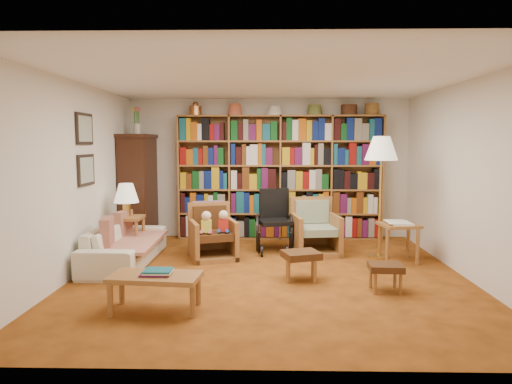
{
  "coord_description": "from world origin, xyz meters",
  "views": [
    {
      "loc": [
        -0.05,
        -5.79,
        1.71
      ],
      "look_at": [
        -0.19,
        0.6,
        1.02
      ],
      "focal_mm": 32.0,
      "sensor_mm": 36.0,
      "label": 1
    }
  ],
  "objects_px": {
    "armchair_sage": "(315,232)",
    "wheelchair": "(274,223)",
    "side_table_papers": "(398,230)",
    "footstool_a": "(301,257)",
    "floor_lamp": "(381,153)",
    "coffee_table": "(155,279)",
    "sofa": "(125,245)",
    "footstool_b": "(386,269)",
    "armchair_leather": "(214,235)",
    "side_table_lamp": "(127,226)"
  },
  "relations": [
    {
      "from": "floor_lamp",
      "to": "coffee_table",
      "type": "distance_m",
      "value": 3.79
    },
    {
      "from": "wheelchair",
      "to": "floor_lamp",
      "type": "xyz_separation_m",
      "value": [
        1.55,
        -0.43,
        1.11
      ]
    },
    {
      "from": "wheelchair",
      "to": "side_table_lamp",
      "type": "bearing_deg",
      "value": -169.7
    },
    {
      "from": "side_table_lamp",
      "to": "side_table_papers",
      "type": "relative_size",
      "value": 1.04
    },
    {
      "from": "footstool_b",
      "to": "footstool_a",
      "type": "bearing_deg",
      "value": 156.78
    },
    {
      "from": "sofa",
      "to": "floor_lamp",
      "type": "xyz_separation_m",
      "value": [
        3.69,
        0.41,
        1.29
      ]
    },
    {
      "from": "side_table_papers",
      "to": "coffee_table",
      "type": "xyz_separation_m",
      "value": [
        -3.04,
        -2.03,
        -0.14
      ]
    },
    {
      "from": "footstool_a",
      "to": "footstool_b",
      "type": "xyz_separation_m",
      "value": [
        0.95,
        -0.41,
        -0.04
      ]
    },
    {
      "from": "footstool_b",
      "to": "sofa",
      "type": "bearing_deg",
      "value": 161.33
    },
    {
      "from": "side_table_lamp",
      "to": "coffee_table",
      "type": "height_order",
      "value": "side_table_lamp"
    },
    {
      "from": "sofa",
      "to": "wheelchair",
      "type": "height_order",
      "value": "wheelchair"
    },
    {
      "from": "coffee_table",
      "to": "armchair_leather",
      "type": "bearing_deg",
      "value": 81.22
    },
    {
      "from": "armchair_leather",
      "to": "side_table_papers",
      "type": "distance_m",
      "value": 2.71
    },
    {
      "from": "footstool_a",
      "to": "side_table_papers",
      "type": "bearing_deg",
      "value": 32.86
    },
    {
      "from": "armchair_leather",
      "to": "footstool_a",
      "type": "distance_m",
      "value": 1.67
    },
    {
      "from": "armchair_sage",
      "to": "wheelchair",
      "type": "height_order",
      "value": "wheelchair"
    },
    {
      "from": "armchair_sage",
      "to": "wheelchair",
      "type": "relative_size",
      "value": 0.87
    },
    {
      "from": "wheelchair",
      "to": "footstool_a",
      "type": "height_order",
      "value": "wheelchair"
    },
    {
      "from": "armchair_sage",
      "to": "armchair_leather",
      "type": "bearing_deg",
      "value": -167.83
    },
    {
      "from": "wheelchair",
      "to": "footstool_a",
      "type": "relative_size",
      "value": 1.88
    },
    {
      "from": "armchair_leather",
      "to": "floor_lamp",
      "type": "xyz_separation_m",
      "value": [
        2.47,
        0.02,
        1.22
      ]
    },
    {
      "from": "sofa",
      "to": "floor_lamp",
      "type": "relative_size",
      "value": 1.04
    },
    {
      "from": "side_table_lamp",
      "to": "footstool_a",
      "type": "bearing_deg",
      "value": -24.85
    },
    {
      "from": "floor_lamp",
      "to": "footstool_b",
      "type": "distance_m",
      "value": 2.05
    },
    {
      "from": "sofa",
      "to": "wheelchair",
      "type": "relative_size",
      "value": 1.91
    },
    {
      "from": "floor_lamp",
      "to": "coffee_table",
      "type": "relative_size",
      "value": 1.91
    },
    {
      "from": "floor_lamp",
      "to": "footstool_a",
      "type": "xyz_separation_m",
      "value": [
        -1.25,
        -1.15,
        -1.26
      ]
    },
    {
      "from": "armchair_leather",
      "to": "footstool_b",
      "type": "relative_size",
      "value": 2.14
    },
    {
      "from": "floor_lamp",
      "to": "side_table_lamp",
      "type": "bearing_deg",
      "value": 179.61
    },
    {
      "from": "side_table_papers",
      "to": "sofa",
      "type": "bearing_deg",
      "value": -176.85
    },
    {
      "from": "side_table_lamp",
      "to": "side_table_papers",
      "type": "height_order",
      "value": "side_table_lamp"
    },
    {
      "from": "floor_lamp",
      "to": "coffee_table",
      "type": "bearing_deg",
      "value": -141.66
    },
    {
      "from": "sofa",
      "to": "footstool_a",
      "type": "distance_m",
      "value": 2.55
    },
    {
      "from": "wheelchair",
      "to": "floor_lamp",
      "type": "height_order",
      "value": "floor_lamp"
    },
    {
      "from": "wheelchair",
      "to": "footstool_b",
      "type": "distance_m",
      "value": 2.36
    },
    {
      "from": "side_table_papers",
      "to": "footstool_a",
      "type": "xyz_separation_m",
      "value": [
        -1.48,
        -0.95,
        -0.16
      ]
    },
    {
      "from": "armchair_leather",
      "to": "floor_lamp",
      "type": "relative_size",
      "value": 0.47
    },
    {
      "from": "side_table_lamp",
      "to": "armchair_leather",
      "type": "bearing_deg",
      "value": -1.81
    },
    {
      "from": "side_table_lamp",
      "to": "side_table_papers",
      "type": "xyz_separation_m",
      "value": [
        4.02,
        -0.22,
        -0.0
      ]
    },
    {
      "from": "sofa",
      "to": "footstool_b",
      "type": "height_order",
      "value": "sofa"
    },
    {
      "from": "sofa",
      "to": "footstool_a",
      "type": "relative_size",
      "value": 3.6
    },
    {
      "from": "armchair_leather",
      "to": "armchair_sage",
      "type": "bearing_deg",
      "value": 12.17
    },
    {
      "from": "sofa",
      "to": "side_table_lamp",
      "type": "height_order",
      "value": "side_table_lamp"
    },
    {
      "from": "footstool_a",
      "to": "sofa",
      "type": "bearing_deg",
      "value": 163.16
    },
    {
      "from": "footstool_b",
      "to": "coffee_table",
      "type": "height_order",
      "value": "coffee_table"
    },
    {
      "from": "armchair_leather",
      "to": "armchair_sage",
      "type": "relative_size",
      "value": 1.0
    },
    {
      "from": "side_table_papers",
      "to": "floor_lamp",
      "type": "bearing_deg",
      "value": 139.62
    },
    {
      "from": "armchair_leather",
      "to": "footstool_a",
      "type": "relative_size",
      "value": 1.63
    },
    {
      "from": "sofa",
      "to": "footstool_b",
      "type": "xyz_separation_m",
      "value": [
        3.39,
        -1.14,
        -0.01
      ]
    },
    {
      "from": "armchair_sage",
      "to": "wheelchair",
      "type": "bearing_deg",
      "value": 170.06
    }
  ]
}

